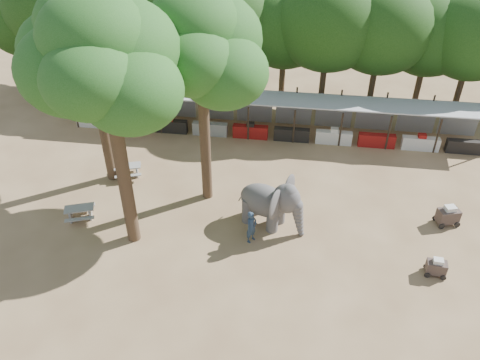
# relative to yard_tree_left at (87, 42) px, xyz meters

# --- Properties ---
(ground) EXTENTS (100.00, 100.00, 0.00)m
(ground) POSITION_rel_yard_tree_left_xyz_m (9.13, -7.19, -8.20)
(ground) COLOR brown
(ground) RESTS_ON ground
(vendor_stalls) EXTENTS (28.00, 2.99, 2.80)m
(vendor_stalls) POSITION_rel_yard_tree_left_xyz_m (9.13, 6.65, -7.02)
(vendor_stalls) COLOR #A0A3A8
(vendor_stalls) RESTS_ON ground
(yard_tree_left) EXTENTS (7.10, 6.90, 11.02)m
(yard_tree_left) POSITION_rel_yard_tree_left_xyz_m (0.00, 0.00, 0.00)
(yard_tree_left) COLOR #332316
(yard_tree_left) RESTS_ON ground
(yard_tree_center) EXTENTS (7.10, 6.90, 12.04)m
(yard_tree_center) POSITION_rel_yard_tree_left_xyz_m (3.00, -5.00, 1.01)
(yard_tree_center) COLOR #332316
(yard_tree_center) RESTS_ON ground
(yard_tree_back) EXTENTS (7.10, 6.90, 11.36)m
(yard_tree_back) POSITION_rel_yard_tree_left_xyz_m (6.00, -1.00, 0.34)
(yard_tree_back) COLOR #332316
(yard_tree_back) RESTS_ON ground
(backdrop_trees) EXTENTS (46.46, 5.95, 8.33)m
(backdrop_trees) POSITION_rel_yard_tree_left_xyz_m (9.13, 11.81, -2.69)
(backdrop_trees) COLOR #332316
(backdrop_trees) RESTS_ON ground
(elephant) EXTENTS (3.82, 2.97, 2.85)m
(elephant) POSITION_rel_yard_tree_left_xyz_m (9.90, -3.12, -6.78)
(elephant) COLOR #454242
(elephant) RESTS_ON ground
(handler) EXTENTS (0.71, 0.78, 1.79)m
(handler) POSITION_rel_yard_tree_left_xyz_m (9.04, -4.55, -7.30)
(handler) COLOR #26384C
(handler) RESTS_ON ground
(picnic_table_near) EXTENTS (1.88, 1.79, 0.75)m
(picnic_table_near) POSITION_rel_yard_tree_left_xyz_m (-0.17, -4.12, -7.71)
(picnic_table_near) COLOR gray
(picnic_table_near) RESTS_ON ground
(picnic_table_far) EXTENTS (1.91, 1.81, 0.77)m
(picnic_table_far) POSITION_rel_yard_tree_left_xyz_m (1.03, 0.05, -7.70)
(picnic_table_far) COLOR gray
(picnic_table_far) RESTS_ON ground
(cart_front) EXTENTS (1.02, 0.72, 0.95)m
(cart_front) POSITION_rel_yard_tree_left_xyz_m (17.75, -5.64, -7.73)
(cart_front) COLOR #362924
(cart_front) RESTS_ON ground
(cart_back) EXTENTS (1.35, 1.08, 1.15)m
(cart_back) POSITION_rel_yard_tree_left_xyz_m (19.05, -1.83, -7.63)
(cart_back) COLOR #362924
(cart_back) RESTS_ON ground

